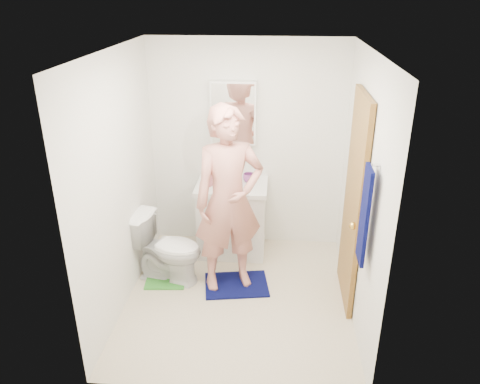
% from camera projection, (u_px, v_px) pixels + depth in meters
% --- Properties ---
extents(floor, '(2.20, 2.40, 0.02)m').
position_uv_depth(floor, '(238.00, 298.00, 4.71)').
color(floor, beige).
rests_on(floor, ground).
extents(ceiling, '(2.20, 2.40, 0.02)m').
position_uv_depth(ceiling, '(238.00, 49.00, 3.73)').
color(ceiling, white).
rests_on(ceiling, ground).
extents(wall_back, '(2.20, 0.02, 2.40)m').
position_uv_depth(wall_back, '(247.00, 146.00, 5.32)').
color(wall_back, white).
rests_on(wall_back, ground).
extents(wall_front, '(2.20, 0.02, 2.40)m').
position_uv_depth(wall_front, '(223.00, 260.00, 3.12)').
color(wall_front, white).
rests_on(wall_front, ground).
extents(wall_left, '(0.02, 2.40, 2.40)m').
position_uv_depth(wall_left, '(118.00, 184.00, 4.31)').
color(wall_left, white).
rests_on(wall_left, ground).
extents(wall_right, '(0.02, 2.40, 2.40)m').
position_uv_depth(wall_right, '(363.00, 192.00, 4.14)').
color(wall_right, white).
rests_on(wall_right, ground).
extents(vanity_cabinet, '(0.75, 0.55, 0.80)m').
position_uv_depth(vanity_cabinet, '(232.00, 220.00, 5.39)').
color(vanity_cabinet, white).
rests_on(vanity_cabinet, floor).
extents(countertop, '(0.79, 0.59, 0.05)m').
position_uv_depth(countertop, '(232.00, 186.00, 5.22)').
color(countertop, white).
rests_on(countertop, vanity_cabinet).
extents(sink_basin, '(0.40, 0.40, 0.03)m').
position_uv_depth(sink_basin, '(232.00, 185.00, 5.21)').
color(sink_basin, white).
rests_on(sink_basin, countertop).
extents(faucet, '(0.03, 0.03, 0.12)m').
position_uv_depth(faucet, '(233.00, 173.00, 5.35)').
color(faucet, silver).
rests_on(faucet, countertop).
extents(medicine_cabinet, '(0.50, 0.12, 0.70)m').
position_uv_depth(medicine_cabinet, '(233.00, 113.00, 5.11)').
color(medicine_cabinet, white).
rests_on(medicine_cabinet, wall_back).
extents(mirror_panel, '(0.46, 0.01, 0.66)m').
position_uv_depth(mirror_panel, '(233.00, 114.00, 5.05)').
color(mirror_panel, white).
rests_on(mirror_panel, wall_back).
extents(door, '(0.05, 0.80, 2.05)m').
position_uv_depth(door, '(353.00, 203.00, 4.35)').
color(door, olive).
rests_on(door, ground).
extents(door_knob, '(0.07, 0.07, 0.07)m').
position_uv_depth(door_knob, '(353.00, 226.00, 4.09)').
color(door_knob, gold).
rests_on(door_knob, door).
extents(towel, '(0.03, 0.24, 0.80)m').
position_uv_depth(towel, '(365.00, 216.00, 3.61)').
color(towel, '#070A42').
rests_on(towel, wall_right).
extents(towel_hook, '(0.06, 0.02, 0.02)m').
position_uv_depth(towel_hook, '(376.00, 165.00, 3.43)').
color(towel_hook, silver).
rests_on(towel_hook, wall_right).
extents(toilet, '(0.80, 0.56, 0.74)m').
position_uv_depth(toilet, '(168.00, 248.00, 4.87)').
color(toilet, white).
rests_on(toilet, floor).
extents(bath_mat, '(0.71, 0.56, 0.02)m').
position_uv_depth(bath_mat, '(236.00, 285.00, 4.89)').
color(bath_mat, '#070A42').
rests_on(bath_mat, floor).
extents(green_rug, '(0.44, 0.38, 0.02)m').
position_uv_depth(green_rug, '(166.00, 280.00, 4.97)').
color(green_rug, green).
rests_on(green_rug, floor).
extents(soap_dispenser, '(0.12, 0.12, 0.20)m').
position_uv_depth(soap_dispenser, '(208.00, 177.00, 5.14)').
color(soap_dispenser, '#B85660').
rests_on(soap_dispenser, countertop).
extents(toothbrush_cup, '(0.15, 0.15, 0.10)m').
position_uv_depth(toothbrush_cup, '(249.00, 178.00, 5.24)').
color(toothbrush_cup, '#8F418F').
rests_on(toothbrush_cup, countertop).
extents(man, '(0.80, 0.67, 1.89)m').
position_uv_depth(man, '(229.00, 201.00, 4.53)').
color(man, tan).
rests_on(man, bath_mat).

